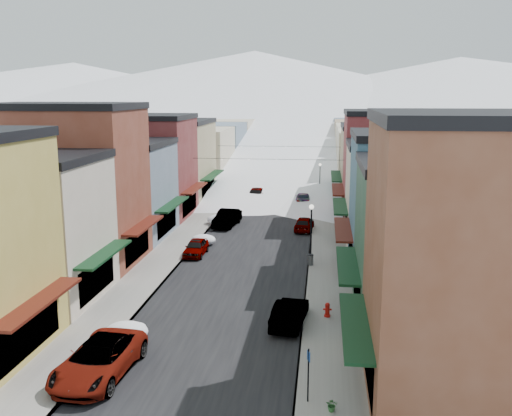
% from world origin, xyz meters
% --- Properties ---
extents(road, '(10.00, 160.00, 0.01)m').
position_xyz_m(road, '(0.00, 60.00, 0.01)').
color(road, black).
rests_on(road, ground).
extents(sidewalk_left, '(3.20, 160.00, 0.15)m').
position_xyz_m(sidewalk_left, '(-6.60, 60.00, 0.07)').
color(sidewalk_left, gray).
rests_on(sidewalk_left, ground).
extents(sidewalk_right, '(3.20, 160.00, 0.15)m').
position_xyz_m(sidewalk_right, '(6.60, 60.00, 0.07)').
color(sidewalk_right, gray).
rests_on(sidewalk_right, ground).
extents(curb_left, '(0.10, 160.00, 0.15)m').
position_xyz_m(curb_left, '(-5.05, 60.00, 0.07)').
color(curb_left, slate).
rests_on(curb_left, ground).
extents(curb_right, '(0.10, 160.00, 0.15)m').
position_xyz_m(curb_right, '(5.05, 60.00, 0.07)').
color(curb_right, slate).
rests_on(curb_right, ground).
extents(bldg_l_cream, '(11.30, 8.20, 9.50)m').
position_xyz_m(bldg_l_cream, '(-13.19, 12.50, 4.76)').
color(bldg_l_cream, beige).
rests_on(bldg_l_cream, ground).
extents(bldg_l_brick_near, '(12.30, 8.20, 12.50)m').
position_xyz_m(bldg_l_brick_near, '(-13.69, 20.50, 6.26)').
color(bldg_l_brick_near, brown).
rests_on(bldg_l_brick_near, ground).
extents(bldg_l_grayblue, '(11.30, 9.20, 9.00)m').
position_xyz_m(bldg_l_grayblue, '(-13.19, 29.00, 4.51)').
color(bldg_l_grayblue, slate).
rests_on(bldg_l_grayblue, ground).
extents(bldg_l_brick_far, '(13.30, 9.20, 11.00)m').
position_xyz_m(bldg_l_brick_far, '(-14.19, 38.00, 5.51)').
color(bldg_l_brick_far, maroon).
rests_on(bldg_l_brick_far, ground).
extents(bldg_l_tan, '(11.30, 11.20, 10.00)m').
position_xyz_m(bldg_l_tan, '(-13.19, 48.00, 5.01)').
color(bldg_l_tan, tan).
rests_on(bldg_l_tan, ground).
extents(bldg_r_brick_near, '(12.30, 9.20, 12.50)m').
position_xyz_m(bldg_r_brick_near, '(13.69, 3.00, 6.26)').
color(bldg_r_brick_near, brown).
rests_on(bldg_r_brick_near, ground).
extents(bldg_r_green, '(11.30, 9.20, 9.50)m').
position_xyz_m(bldg_r_green, '(13.19, 12.00, 4.76)').
color(bldg_r_green, '#224831').
rests_on(bldg_r_green, ground).
extents(bldg_r_blue, '(11.30, 9.20, 10.50)m').
position_xyz_m(bldg_r_blue, '(13.19, 21.00, 5.26)').
color(bldg_r_blue, '#36617A').
rests_on(bldg_r_blue, ground).
extents(bldg_r_cream, '(12.30, 9.20, 9.00)m').
position_xyz_m(bldg_r_cream, '(13.69, 30.00, 4.51)').
color(bldg_r_cream, beige).
rests_on(bldg_r_cream, ground).
extents(bldg_r_brick_far, '(13.30, 9.20, 11.50)m').
position_xyz_m(bldg_r_brick_far, '(14.19, 39.00, 5.76)').
color(bldg_r_brick_far, maroon).
rests_on(bldg_r_brick_far, ground).
extents(bldg_r_tan, '(11.30, 11.20, 9.50)m').
position_xyz_m(bldg_r_tan, '(13.19, 49.00, 4.76)').
color(bldg_r_tan, '#8E7F5D').
rests_on(bldg_r_tan, ground).
extents(distant_blocks, '(34.00, 55.00, 8.00)m').
position_xyz_m(distant_blocks, '(0.00, 83.00, 4.00)').
color(distant_blocks, gray).
rests_on(distant_blocks, ground).
extents(mountain_ridge, '(670.00, 340.00, 34.00)m').
position_xyz_m(mountain_ridge, '(-19.47, 277.18, 14.36)').
color(mountain_ridge, silver).
rests_on(mountain_ridge, ground).
extents(overhead_cables, '(16.40, 15.04, 0.04)m').
position_xyz_m(overhead_cables, '(0.00, 47.50, 6.20)').
color(overhead_cables, black).
rests_on(overhead_cables, ground).
extents(car_white_suv, '(3.24, 6.32, 1.71)m').
position_xyz_m(car_white_suv, '(-4.29, 3.00, 0.85)').
color(car_white_suv, white).
rests_on(car_white_suv, ground).
extents(car_silver_sedan, '(1.63, 3.97, 1.35)m').
position_xyz_m(car_silver_sedan, '(-4.30, 23.73, 0.67)').
color(car_silver_sedan, '#A5A7AD').
rests_on(car_silver_sedan, ground).
extents(car_dark_hatch, '(2.42, 5.25, 1.67)m').
position_xyz_m(car_dark_hatch, '(-3.50, 34.33, 0.83)').
color(car_dark_hatch, black).
rests_on(car_dark_hatch, ground).
extents(car_silver_wagon, '(2.72, 5.52, 1.54)m').
position_xyz_m(car_silver_wagon, '(-3.50, 51.12, 0.77)').
color(car_silver_wagon, '#A9AEB2').
rests_on(car_silver_wagon, ground).
extents(car_green_sedan, '(2.13, 4.72, 1.50)m').
position_xyz_m(car_green_sedan, '(4.30, 10.16, 0.75)').
color(car_green_sedan, black).
rests_on(car_green_sedan, ground).
extents(car_gray_suv, '(2.03, 4.28, 1.41)m').
position_xyz_m(car_gray_suv, '(4.30, 33.38, 0.71)').
color(car_gray_suv, '#9CA0A5').
rests_on(car_gray_suv, ground).
extents(car_black_sedan, '(2.04, 4.72, 1.35)m').
position_xyz_m(car_black_sedan, '(3.66, 47.01, 0.68)').
color(car_black_sedan, black).
rests_on(car_black_sedan, ground).
extents(car_lane_silver, '(2.13, 5.00, 1.68)m').
position_xyz_m(car_lane_silver, '(-2.20, 48.15, 0.84)').
color(car_lane_silver, '#A7ABB0').
rests_on(car_lane_silver, ground).
extents(car_lane_white, '(3.03, 6.22, 1.70)m').
position_xyz_m(car_lane_white, '(0.95, 67.19, 0.85)').
color(car_lane_white, silver).
rests_on(car_lane_white, ground).
extents(fire_hydrant, '(0.50, 0.38, 0.86)m').
position_xyz_m(fire_hydrant, '(6.47, 11.34, 0.54)').
color(fire_hydrant, '#BC100A').
rests_on(fire_hydrant, sidewalk_right).
extents(parking_sign, '(0.14, 0.32, 2.44)m').
position_xyz_m(parking_sign, '(5.61, 1.65, 1.58)').
color(parking_sign, black).
rests_on(parking_sign, sidewalk_right).
extents(trash_can, '(0.49, 0.49, 0.84)m').
position_xyz_m(trash_can, '(5.20, 21.65, 0.58)').
color(trash_can, '#525457').
rests_on(trash_can, sidewalk_right).
extents(streetlamp_near, '(0.38, 0.38, 4.62)m').
position_xyz_m(streetlamp_near, '(5.20, 22.40, 3.07)').
color(streetlamp_near, black).
rests_on(streetlamp_near, sidewalk_right).
extents(streetlamp_far, '(0.35, 0.35, 4.19)m').
position_xyz_m(streetlamp_far, '(5.60, 52.35, 2.79)').
color(streetlamp_far, black).
rests_on(streetlamp_far, sidewalk_right).
extents(planter_near, '(0.55, 0.49, 0.56)m').
position_xyz_m(planter_near, '(6.64, 1.00, 0.43)').
color(planter_near, '#2A5F2B').
rests_on(planter_near, sidewalk_right).
extents(planter_far, '(0.49, 0.49, 0.62)m').
position_xyz_m(planter_far, '(7.80, 6.63, 0.46)').
color(planter_far, '#2A4D23').
rests_on(planter_far, sidewalk_right).
extents(snow_pile_near, '(2.38, 2.66, 1.01)m').
position_xyz_m(snow_pile_near, '(-4.36, 7.10, 0.48)').
color(snow_pile_near, white).
rests_on(snow_pile_near, ground).
extents(snow_pile_mid, '(2.20, 2.55, 0.93)m').
position_xyz_m(snow_pile_mid, '(-4.35, 27.11, 0.44)').
color(snow_pile_mid, white).
rests_on(snow_pile_mid, ground).
extents(snow_pile_far, '(2.63, 2.82, 1.11)m').
position_xyz_m(snow_pile_far, '(-4.28, 34.84, 0.53)').
color(snow_pile_far, white).
rests_on(snow_pile_far, ground).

